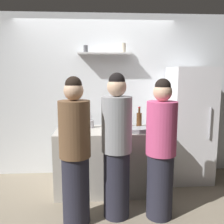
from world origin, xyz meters
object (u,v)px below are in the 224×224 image
Objects in this scene: baking_pan at (139,130)px; water_bottle_plastic at (69,120)px; person_pink_top at (161,151)px; person_brown_jacket at (75,153)px; refrigerator at (189,124)px; utensil_holder at (91,124)px; wine_bottle_dark_glass at (122,120)px; wine_bottle_amber_glass at (139,119)px; person_grey_hoodie at (117,148)px.

water_bottle_plastic is (-0.97, 0.38, 0.08)m from baking_pan.
person_brown_jacket reaches higher than person_pink_top.
refrigerator is 5.16× the size of baking_pan.
water_bottle_plastic reaches higher than utensil_holder.
wine_bottle_dark_glass is (0.45, 0.00, 0.05)m from utensil_holder.
wine_bottle_amber_glass is (0.72, 0.05, 0.05)m from utensil_holder.
baking_pan is at bearing -54.10° from wine_bottle_dark_glass.
baking_pan is 1.16× the size of wine_bottle_amber_glass.
wine_bottle_amber_glass is at bearing -141.90° from person_pink_top.
utensil_holder is 0.92m from person_brown_jacket.
wine_bottle_amber_glass reaches higher than water_bottle_plastic.
person_grey_hoodie is (-1.21, -0.98, -0.05)m from refrigerator.
refrigerator is 0.83m from wine_bottle_amber_glass.
water_bottle_plastic is at bearing 173.79° from wine_bottle_dark_glass.
person_brown_jacket is (-0.15, -0.90, -0.14)m from utensil_holder.
utensil_holder is 0.87m from person_grey_hoodie.
utensil_holder is 0.97× the size of water_bottle_plastic.
utensil_holder is at bearing -179.39° from wine_bottle_dark_glass.
baking_pan is 1.52× the size of utensil_holder.
utensil_holder is at bearing -15.70° from water_bottle_plastic.
person_brown_jacket reaches higher than baking_pan.
utensil_holder is at bearing 156.44° from baking_pan.
wine_bottle_amber_glass is (-0.81, -0.12, 0.12)m from refrigerator.
person_pink_top reaches higher than baking_pan.
person_brown_jacket is (-1.67, -1.08, -0.07)m from refrigerator.
refrigerator is 1.08× the size of person_brown_jacket.
person_pink_top reaches higher than wine_bottle_amber_glass.
wine_bottle_dark_glass reaches higher than utensil_holder.
wine_bottle_amber_glass is 0.18× the size of person_brown_jacket.
person_grey_hoodie is (0.63, -0.89, -0.16)m from water_bottle_plastic.
wine_bottle_amber_glass is at bearing 81.05° from baking_pan.
baking_pan is 0.63m from person_grey_hoodie.
person_grey_hoodie is (-0.50, 0.04, 0.04)m from person_pink_top.
person_pink_top is at bearing -67.08° from wine_bottle_dark_glass.
baking_pan is at bearing -23.56° from utensil_holder.
wine_bottle_amber_glass is 1.03m from water_bottle_plastic.
wine_bottle_dark_glass is at bearing 0.61° from utensil_holder.
person_brown_jacket is at bearing -142.85° from baking_pan.
wine_bottle_dark_glass is 0.17× the size of person_grey_hoodie.
refrigerator reaches higher than utensil_holder.
person_grey_hoodie reaches higher than water_bottle_plastic.
wine_bottle_amber_glass reaches higher than wine_bottle_dark_glass.
utensil_holder is (-0.66, 0.29, 0.03)m from baking_pan.
person_grey_hoodie reaches higher than utensil_holder.
water_bottle_plastic is 0.14× the size of person_pink_top.
wine_bottle_amber_glass is at bearing -171.29° from refrigerator.
baking_pan is 0.21× the size of person_brown_jacket.
wine_bottle_amber_glass is at bearing -1.99° from water_bottle_plastic.
water_bottle_plastic reaches higher than baking_pan.
refrigerator is 1.85m from water_bottle_plastic.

